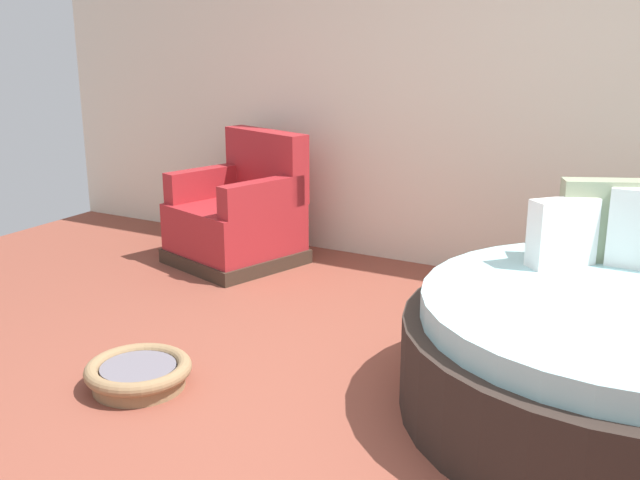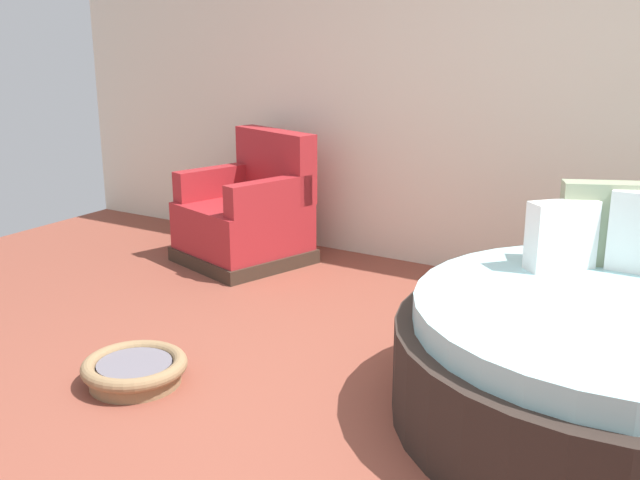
% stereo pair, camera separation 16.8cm
% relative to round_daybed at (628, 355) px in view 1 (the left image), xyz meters
% --- Properties ---
extents(ground_plane, '(8.00, 8.00, 0.02)m').
position_rel_round_daybed_xyz_m(ground_plane, '(-0.91, -0.85, -0.30)').
color(ground_plane, brown).
extents(back_wall, '(8.00, 0.12, 2.98)m').
position_rel_round_daybed_xyz_m(back_wall, '(-0.91, 1.69, 1.21)').
color(back_wall, silver).
rests_on(back_wall, ground_plane).
extents(round_daybed, '(1.97, 1.97, 0.96)m').
position_rel_round_daybed_xyz_m(round_daybed, '(0.00, 0.00, 0.00)').
color(round_daybed, '#2D231E').
rests_on(round_daybed, ground_plane).
extents(red_armchair, '(0.99, 0.99, 0.94)m').
position_rel_round_daybed_xyz_m(red_armchair, '(-2.79, 1.04, 0.05)').
color(red_armchair, '#38281E').
rests_on(red_armchair, ground_plane).
extents(pet_basket, '(0.51, 0.51, 0.13)m').
position_rel_round_daybed_xyz_m(pet_basket, '(-2.07, -0.85, -0.21)').
color(pet_basket, '#8E704C').
rests_on(pet_basket, ground_plane).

